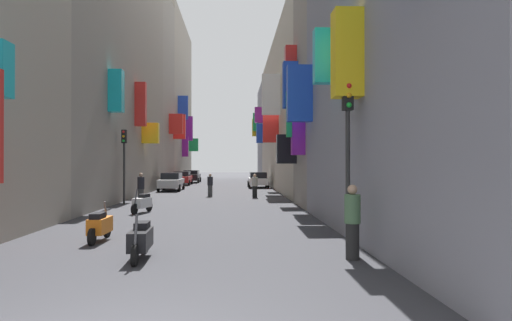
{
  "coord_description": "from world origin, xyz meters",
  "views": [
    {
      "loc": [
        1.62,
        -5.12,
        2.29
      ],
      "look_at": [
        3.31,
        29.84,
        2.49
      ],
      "focal_mm": 30.15,
      "sensor_mm": 36.0,
      "label": 1
    }
  ],
  "objects": [
    {
      "name": "pedestrian_near_left",
      "position": [
        -3.62,
        18.99,
        0.87
      ],
      "size": [
        0.38,
        0.38,
        1.74
      ],
      "color": "#383838",
      "rests_on": "ground"
    },
    {
      "name": "building_left_mid_b",
      "position": [
        -7.99,
        38.23,
        9.57
      ],
      "size": [
        7.37,
        7.45,
        19.15
      ],
      "color": "gray",
      "rests_on": "ground"
    },
    {
      "name": "parked_car_silver",
      "position": [
        -3.68,
        30.84,
        0.77
      ],
      "size": [
        1.84,
        4.26,
        1.48
      ],
      "color": "#B7B7BC",
      "rests_on": "ground"
    },
    {
      "name": "traffic_light_far_corner",
      "position": [
        -4.58,
        19.14,
        2.83
      ],
      "size": [
        0.26,
        0.34,
        4.15
      ],
      "color": "#2D2D2D",
      "rests_on": "ground"
    },
    {
      "name": "pedestrian_mid_street",
      "position": [
        4.39,
        4.93,
        0.89
      ],
      "size": [
        0.53,
        0.53,
        1.78
      ],
      "color": "black",
      "rests_on": "ground"
    },
    {
      "name": "building_right_mid_c",
      "position": [
        7.99,
        54.39,
        6.41
      ],
      "size": [
        6.87,
        11.24,
        12.82
      ],
      "color": "gray",
      "rests_on": "ground"
    },
    {
      "name": "pedestrian_near_right",
      "position": [
        -0.11,
        24.55,
        0.77
      ],
      "size": [
        0.53,
        0.53,
        1.55
      ],
      "color": "#3E3E3E",
      "rests_on": "ground"
    },
    {
      "name": "pedestrian_crossing",
      "position": [
        2.91,
        23.36,
        0.77
      ],
      "size": [
        0.5,
        0.5,
        1.56
      ],
      "color": "black",
      "rests_on": "ground"
    },
    {
      "name": "building_left_mid_c",
      "position": [
        -7.99,
        50.97,
        10.26
      ],
      "size": [
        7.29,
        18.05,
        20.54
      ],
      "color": "#9E9384",
      "rests_on": "ground"
    },
    {
      "name": "parked_car_black",
      "position": [
        -3.52,
        45.49,
        0.77
      ],
      "size": [
        2.02,
        4.42,
        1.44
      ],
      "color": "black",
      "rests_on": "ground"
    },
    {
      "name": "ground_plane",
      "position": [
        0.0,
        30.0,
        0.0
      ],
      "size": [
        140.0,
        140.0,
        0.0
      ],
      "primitive_type": "plane",
      "color": "#38383D"
    },
    {
      "name": "traffic_light_near_corner",
      "position": [
        4.59,
        6.1,
        3.01
      ],
      "size": [
        0.26,
        0.34,
        4.44
      ],
      "color": "#2D2D2D",
      "rests_on": "ground"
    },
    {
      "name": "building_left_mid_a",
      "position": [
        -8.0,
        23.51,
        8.82
      ],
      "size": [
        7.16,
        21.98,
        17.64
      ],
      "color": "gray",
      "rests_on": "ground"
    },
    {
      "name": "scooter_orange",
      "position": [
        -2.33,
        7.62,
        0.46
      ],
      "size": [
        0.47,
        1.8,
        1.13
      ],
      "color": "orange",
      "rests_on": "ground"
    },
    {
      "name": "scooter_white",
      "position": [
        -2.66,
        14.85,
        0.46
      ],
      "size": [
        0.73,
        1.79,
        1.13
      ],
      "color": "silver",
      "rests_on": "ground"
    },
    {
      "name": "scooter_black",
      "position": [
        -0.65,
        5.27,
        0.46
      ],
      "size": [
        0.49,
        1.98,
        1.13
      ],
      "color": "black",
      "rests_on": "ground"
    },
    {
      "name": "building_right_mid_b",
      "position": [
        7.99,
        34.24,
        6.64
      ],
      "size": [
        7.38,
        29.03,
        13.27
      ],
      "color": "#BCB29E",
      "rests_on": "ground"
    },
    {
      "name": "parked_car_white",
      "position": [
        3.74,
        34.86,
        0.75
      ],
      "size": [
        1.88,
        3.97,
        1.44
      ],
      "color": "white",
      "rests_on": "ground"
    },
    {
      "name": "building_right_mid_a",
      "position": [
        7.96,
        17.37,
        6.17
      ],
      "size": [
        7.09,
        4.71,
        12.37
      ],
      "color": "gray",
      "rests_on": "ground"
    },
    {
      "name": "parked_car_red",
      "position": [
        -3.91,
        39.97,
        0.74
      ],
      "size": [
        1.92,
        4.08,
        1.41
      ],
      "color": "#B21E1E",
      "rests_on": "ground"
    }
  ]
}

